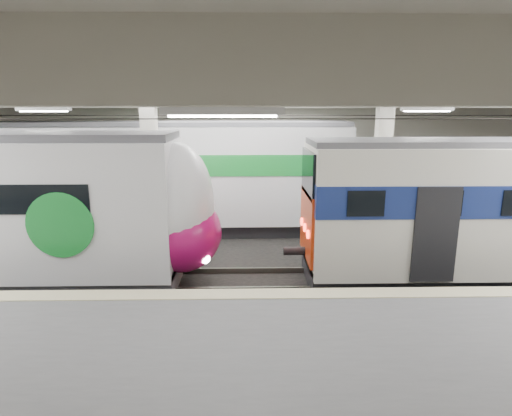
{
  "coord_description": "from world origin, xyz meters",
  "views": [
    {
      "loc": [
        0.32,
        -11.73,
        4.99
      ],
      "look_at": [
        0.57,
        1.0,
        2.0
      ],
      "focal_mm": 30.0,
      "sensor_mm": 36.0,
      "label": 1
    }
  ],
  "objects": [
    {
      "name": "far_train",
      "position": [
        -2.65,
        5.5,
        2.31
      ],
      "size": [
        14.0,
        2.94,
        4.46
      ],
      "rotation": [
        0.0,
        0.0,
        0.01
      ],
      "color": "white",
      "rests_on": "ground"
    },
    {
      "name": "station_hall",
      "position": [
        0.0,
        -1.74,
        3.24
      ],
      "size": [
        36.0,
        24.0,
        5.75
      ],
      "color": "black",
      "rests_on": "ground"
    },
    {
      "name": "modern_emu",
      "position": [
        -6.58,
        -0.0,
        2.14
      ],
      "size": [
        13.41,
        2.77,
        4.35
      ],
      "color": "white",
      "rests_on": "ground"
    }
  ]
}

